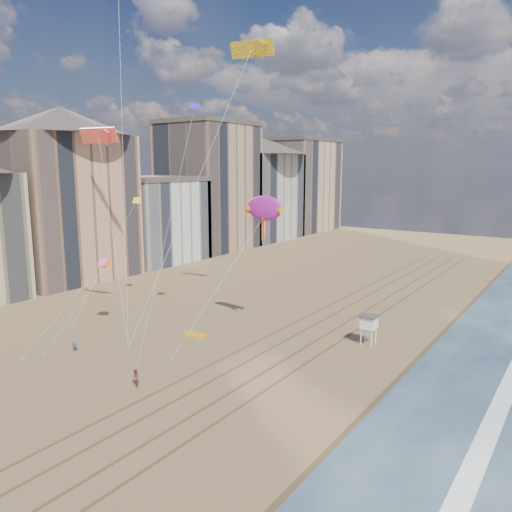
{
  "coord_description": "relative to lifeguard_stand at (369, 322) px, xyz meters",
  "views": [
    {
      "loc": [
        28.1,
        -16.8,
        18.8
      ],
      "look_at": [
        -1.32,
        26.0,
        9.5
      ],
      "focal_mm": 35.0,
      "sensor_mm": 36.0,
      "label": 1
    }
  ],
  "objects": [
    {
      "name": "ground",
      "position": [
        -9.16,
        -32.0,
        -2.5
      ],
      "size": [
        260.0,
        260.0,
        0.0
      ],
      "primitive_type": "plane",
      "color": "brown",
      "rests_on": "ground"
    },
    {
      "name": "wet_sand",
      "position": [
        9.84,
        8.0,
        -2.5
      ],
      "size": [
        260.0,
        260.0,
        0.0
      ],
      "primitive_type": "plane",
      "color": "#42301E",
      "rests_on": "ground"
    },
    {
      "name": "tracks",
      "position": [
        -6.61,
        -2.0,
        -2.49
      ],
      "size": [
        7.68,
        120.0,
        0.01
      ],
      "color": "brown",
      "rests_on": "ground"
    },
    {
      "name": "buildings",
      "position": [
        -54.89,
        33.59,
        11.05
      ],
      "size": [
        34.72,
        131.35,
        29.0
      ],
      "color": "#C6B284",
      "rests_on": "ground"
    },
    {
      "name": "lifeguard_stand",
      "position": [
        0.0,
        0.0,
        0.0
      ],
      "size": [
        1.8,
        1.8,
        3.24
      ],
      "color": "white",
      "rests_on": "ground"
    },
    {
      "name": "grounded_kite",
      "position": [
        -17.18,
        -8.47,
        -2.37
      ],
      "size": [
        2.41,
        1.59,
        0.27
      ],
      "primitive_type": "cube",
      "rotation": [
        0.0,
        0.0,
        0.04
      ],
      "color": "orange",
      "rests_on": "ground"
    },
    {
      "name": "show_kite",
      "position": [
        -11.06,
        -3.48,
        11.85
      ],
      "size": [
        4.52,
        6.19,
        17.99
      ],
      "color": "#A61993",
      "rests_on": "ground"
    },
    {
      "name": "kite_flyer_a",
      "position": [
        -24.11,
        -19.05,
        -1.54
      ],
      "size": [
        0.78,
        0.6,
        1.91
      ],
      "primitive_type": "imported",
      "rotation": [
        0.0,
        0.0,
        0.23
      ],
      "color": "slate",
      "rests_on": "ground"
    },
    {
      "name": "kite_flyer_b",
      "position": [
        -12.58,
        -21.31,
        -1.68
      ],
      "size": [
        1.01,
        1.0,
        1.65
      ],
      "primitive_type": "imported",
      "rotation": [
        0.0,
        0.0,
        -0.74
      ],
      "color": "brown",
      "rests_on": "ground"
    },
    {
      "name": "parafoils",
      "position": [
        -21.99,
        -8.16,
        31.94
      ],
      "size": [
        16.43,
        14.49,
        23.23
      ],
      "color": "black",
      "rests_on": "ground"
    },
    {
      "name": "small_kites",
      "position": [
        -25.05,
        -9.34,
        11.68
      ],
      "size": [
        17.79,
        11.18,
        17.66
      ],
      "color": "#3229DE",
      "rests_on": "ground"
    }
  ]
}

